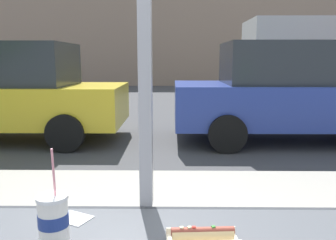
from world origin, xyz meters
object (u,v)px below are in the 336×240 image
(hotdog_tray_near, at_px, (203,235))
(parked_car_blue, at_px, (293,92))
(soda_cup_left, at_px, (53,219))
(parked_car_yellow, at_px, (8,92))

(hotdog_tray_near, distance_m, parked_car_blue, 5.81)
(soda_cup_left, distance_m, parked_car_yellow, 6.06)
(soda_cup_left, height_order, parked_car_yellow, parked_car_yellow)
(hotdog_tray_near, xyz_separation_m, parked_car_blue, (2.15, 5.39, -0.05))
(parked_car_yellow, bearing_deg, parked_car_blue, -0.00)
(hotdog_tray_near, bearing_deg, parked_car_yellow, 120.75)
(soda_cup_left, bearing_deg, parked_car_blue, 64.12)
(soda_cup_left, xyz_separation_m, parked_car_blue, (2.62, 5.41, -0.11))
(soda_cup_left, relative_size, hotdog_tray_near, 1.34)
(soda_cup_left, distance_m, hotdog_tray_near, 0.48)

